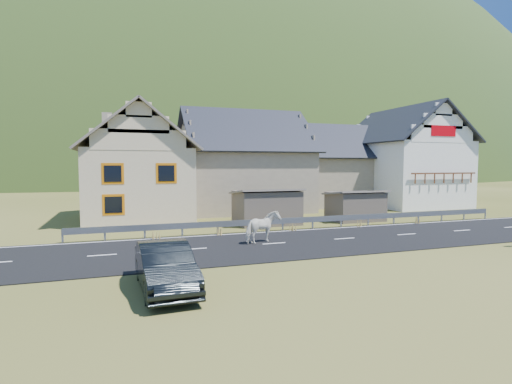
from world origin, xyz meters
name	(u,v)px	position (x,y,z in m)	size (l,w,h in m)	color
ground	(344,239)	(0.00, 0.00, 0.00)	(160.00, 160.00, 0.00)	#3C4012
road	(344,239)	(0.00, 0.00, 0.02)	(60.00, 7.00, 0.04)	black
lane_markings	(344,238)	(0.00, 0.00, 0.04)	(60.00, 6.60, 0.01)	silver
guardrail	(313,220)	(0.00, 3.68, 0.56)	(28.10, 0.09, 0.75)	#93969B
shed_left	(266,207)	(-2.00, 6.50, 1.10)	(4.30, 3.30, 2.40)	#64564B
shed_right	(355,206)	(4.50, 6.00, 1.00)	(3.80, 2.90, 2.20)	#64564B
house_cream	(137,159)	(-10.00, 12.00, 4.36)	(7.80, 9.80, 8.30)	beige
house_stone_a	(243,157)	(-1.00, 15.00, 4.63)	(10.80, 9.80, 8.90)	gray
house_stone_b	(333,162)	(9.00, 17.00, 4.24)	(9.80, 8.80, 8.10)	gray
house_white	(403,153)	(15.00, 14.00, 5.06)	(8.80, 10.80, 9.70)	white
mountain	(156,213)	(5.00, 180.00, -20.00)	(440.00, 280.00, 260.00)	#1B350E
horse	(263,227)	(-4.49, 0.34, 0.83)	(1.88, 0.85, 1.58)	silver
car	(165,267)	(-9.89, -5.56, 0.73)	(1.55, 4.45, 1.47)	black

